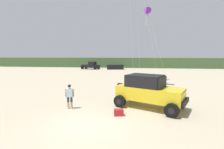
% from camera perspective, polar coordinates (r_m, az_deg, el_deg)
% --- Properties ---
extents(ground_plane, '(220.00, 220.00, 0.00)m').
position_cam_1_polar(ground_plane, '(8.93, -7.93, -17.11)').
color(ground_plane, '#C1B293').
extents(dune_ridge, '(90.00, 6.78, 2.86)m').
position_cam_1_polar(dune_ridge, '(50.22, 5.25, 4.22)').
color(dune_ridge, '#426038').
rests_on(dune_ridge, ground_plane).
extents(jeep, '(5.00, 3.98, 2.26)m').
position_cam_1_polar(jeep, '(11.55, 12.63, -5.44)').
color(jeep, yellow).
rests_on(jeep, ground_plane).
extents(person_watching, '(0.61, 0.37, 1.67)m').
position_cam_1_polar(person_watching, '(11.44, -14.56, -6.96)').
color(person_watching, tan).
rests_on(person_watching, ground_plane).
extents(cooler_box, '(0.62, 0.47, 0.38)m').
position_cam_1_polar(cooler_box, '(10.07, 2.36, -13.09)').
color(cooler_box, '#B21E23').
rests_on(cooler_box, ground_plane).
extents(distant_pickup, '(4.88, 3.16, 1.98)m').
position_cam_1_polar(distant_pickup, '(43.13, -7.36, 3.12)').
color(distant_pickup, black).
rests_on(distant_pickup, ground_plane).
extents(distant_sedan, '(4.46, 2.54, 1.20)m').
position_cam_1_polar(distant_sedan, '(42.07, 1.10, 2.63)').
color(distant_sedan, black).
rests_on(distant_sedan, ground_plane).
extents(kite_yellow_diamond, '(2.98, 3.02, 9.14)m').
position_cam_1_polar(kite_yellow_diamond, '(20.47, 12.26, 20.26)').
color(kite_yellow_diamond, purple).
rests_on(kite_yellow_diamond, ground_plane).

